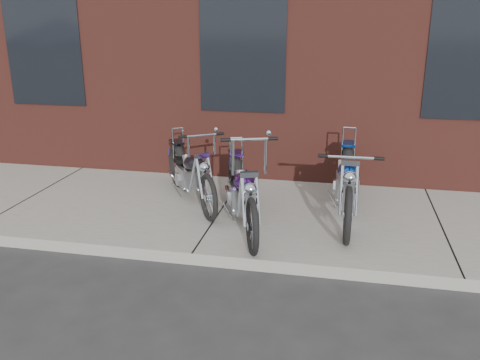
# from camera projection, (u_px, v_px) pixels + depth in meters

# --- Properties ---
(ground) EXTENTS (120.00, 120.00, 0.00)m
(ground) POSITION_uv_depth(u_px,v_px,m) (192.00, 265.00, 5.97)
(ground) COLOR #2E2E30
(ground) RESTS_ON ground
(sidewalk) EXTENTS (22.00, 3.00, 0.15)m
(sidewalk) POSITION_uv_depth(u_px,v_px,m) (222.00, 213.00, 7.35)
(sidewalk) COLOR gray
(sidewalk) RESTS_ON ground
(chopper_purple) EXTENTS (0.91, 2.27, 1.33)m
(chopper_purple) POSITION_uv_depth(u_px,v_px,m) (242.00, 194.00, 6.64)
(chopper_purple) COLOR black
(chopper_purple) RESTS_ON sidewalk
(chopper_blue) EXTENTS (0.61, 2.52, 1.09)m
(chopper_blue) POSITION_uv_depth(u_px,v_px,m) (347.00, 184.00, 6.95)
(chopper_blue) COLOR black
(chopper_blue) RESTS_ON sidewalk
(chopper_third) EXTENTS (1.33, 1.95, 1.15)m
(chopper_third) POSITION_uv_depth(u_px,v_px,m) (191.00, 175.00, 7.52)
(chopper_third) COLOR black
(chopper_third) RESTS_ON sidewalk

